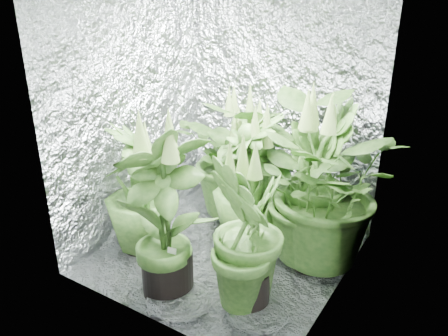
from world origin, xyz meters
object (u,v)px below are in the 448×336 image
plant_b (239,177)px  plant_h (252,184)px  plant_g (248,235)px  circulation_fan (318,243)px  plant_f (164,214)px  plant_a (238,157)px  plant_c (318,177)px  plant_d (139,191)px  plant_e (317,187)px

plant_b → plant_h: plant_h is taller
plant_g → circulation_fan: bearing=73.0°
plant_f → plant_a: bearing=98.0°
plant_g → plant_h: (-0.30, 0.59, 0.02)m
circulation_fan → plant_f: bearing=-133.3°
plant_b → plant_c: 0.59m
plant_b → plant_c: bearing=11.2°
plant_d → plant_f: (0.48, -0.30, 0.09)m
plant_e → circulation_fan: bearing=46.0°
plant_b → plant_f: size_ratio=0.82×
plant_a → plant_c: (0.70, -0.08, 0.02)m
plant_b → plant_d: bearing=-126.7°
plant_c → circulation_fan: plant_c is taller
plant_a → plant_g: plant_a is taller
plant_a → plant_g: 1.14m
plant_c → plant_f: (-0.55, -1.01, 0.01)m
plant_h → plant_a: bearing=132.5°
plant_h → plant_b: bearing=141.5°
plant_a → circulation_fan: size_ratio=2.89×
plant_b → plant_e: (0.67, -0.14, 0.13)m
plant_b → plant_f: plant_f is taller
plant_a → plant_g: (0.63, -0.95, -0.04)m
plant_a → plant_f: plant_f is taller
plant_f → circulation_fan: 1.10m
plant_a → plant_h: plant_h is taller
plant_a → circulation_fan: (0.82, -0.31, -0.36)m
plant_b → plant_e: plant_e is taller
plant_b → circulation_fan: (0.70, -0.11, -0.28)m
plant_f → plant_g: 0.50m
circulation_fan → plant_c: bearing=115.0°
plant_d → plant_g: (0.95, -0.15, 0.03)m
plant_f → plant_h: plant_f is taller
plant_c → plant_e: 0.28m
plant_h → circulation_fan: (0.50, 0.04, -0.33)m
plant_c → plant_e: (0.09, -0.26, 0.04)m
plant_b → plant_c: plant_c is taller
plant_a → circulation_fan: plant_a is taller
plant_a → plant_c: plant_c is taller
plant_c → circulation_fan: 0.45m
plant_d → plant_h: size_ratio=0.91×
plant_g → plant_f: bearing=-163.0°
plant_c → plant_d: bearing=-145.1°
plant_f → plant_d: bearing=148.1°
plant_g → circulation_fan: (0.19, 0.64, -0.32)m
plant_c → circulation_fan: size_ratio=3.07×
plant_b → plant_e: bearing=-12.1°
plant_f → plant_c: bearing=61.5°
plant_e → plant_f: (-0.64, -0.75, -0.03)m
plant_c → plant_g: size_ratio=1.11×
plant_h → circulation_fan: bearing=5.1°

